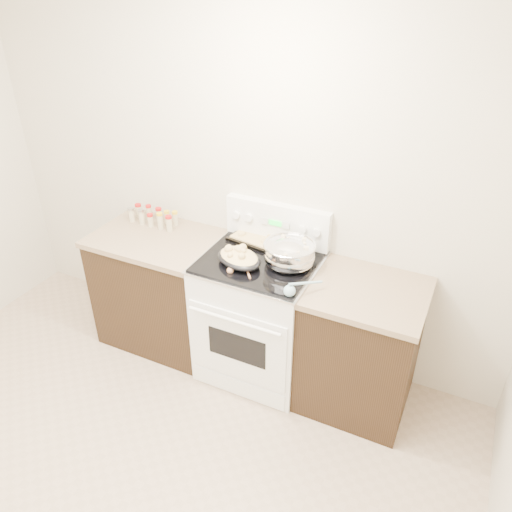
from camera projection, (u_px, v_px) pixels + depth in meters
The scene contains 11 objects.
ground_plane at pixel (96, 508), 2.82m from camera, with size 4.00×3.50×0.02m, color tan.
room_shell at pixel (22, 245), 1.93m from camera, with size 4.10×3.60×2.75m.
counter_left at pixel (163, 288), 3.86m from camera, with size 0.93×0.67×0.92m.
counter_right at pixel (360, 347), 3.28m from camera, with size 0.73×0.67×0.92m.
kitchen_range at pixel (259, 314), 3.53m from camera, with size 0.78×0.73×1.22m.
mixing_bowl at pixel (290, 254), 3.20m from camera, with size 0.42×0.42×0.20m.
roasting_pan at pixel (239, 257), 3.23m from camera, with size 0.40×0.35×0.12m.
baking_sheet at pixel (263, 238), 3.51m from camera, with size 0.47×0.37×0.06m.
wooden_spoon at pixel (236, 269), 3.17m from camera, with size 0.18×0.22×0.04m.
blue_ladle at pixel (292, 290), 2.94m from camera, with size 0.18×0.22×0.09m.
spice_jars at pixel (154, 217), 3.76m from camera, with size 0.39×0.15×0.13m.
Camera 1 is at (1.55, -1.12, 2.66)m, focal length 35.00 mm.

